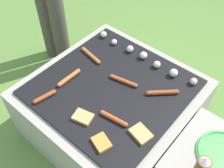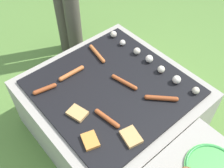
{
  "view_description": "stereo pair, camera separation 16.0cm",
  "coord_description": "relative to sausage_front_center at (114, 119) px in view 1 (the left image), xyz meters",
  "views": [
    {
      "loc": [
        0.7,
        -0.82,
        1.65
      ],
      "look_at": [
        0.0,
        0.0,
        0.47
      ],
      "focal_mm": 42.0,
      "sensor_mm": 36.0,
      "label": 1
    },
    {
      "loc": [
        0.81,
        -0.7,
        1.65
      ],
      "look_at": [
        0.0,
        0.0,
        0.47
      ],
      "focal_mm": 42.0,
      "sensor_mm": 36.0,
      "label": 2
    }
  ],
  "objects": [
    {
      "name": "ground_plane",
      "position": [
        -0.17,
        0.18,
        -0.46
      ],
      "size": [
        14.0,
        14.0,
        0.0
      ],
      "primitive_type": "plane",
      "color": "#567F38"
    },
    {
      "name": "grill",
      "position": [
        -0.17,
        0.18,
        -0.24
      ],
      "size": [
        0.97,
        0.97,
        0.45
      ],
      "color": "#9E998E",
      "rests_on": "ground_plane"
    },
    {
      "name": "sausage_front_left",
      "position": [
        0.1,
        0.33,
        0.0
      ],
      "size": [
        0.15,
        0.15,
        0.03
      ],
      "color": "#93421E",
      "rests_on": "grill"
    },
    {
      "name": "sausage_mid_left",
      "position": [
        -0.14,
        0.26,
        -0.0
      ],
      "size": [
        0.19,
        0.06,
        0.03
      ],
      "color": "#A34C23",
      "rests_on": "grill"
    },
    {
      "name": "sausage_mid_right",
      "position": [
        -0.46,
        0.29,
        -0.0
      ],
      "size": [
        0.2,
        0.06,
        0.03
      ],
      "color": "#B7602D",
      "rests_on": "grill"
    },
    {
      "name": "sausage_front_right",
      "position": [
        -0.41,
        0.05,
        0.0
      ],
      "size": [
        0.03,
        0.19,
        0.03
      ],
      "color": "#B7602D",
      "rests_on": "grill"
    },
    {
      "name": "sausage_front_center",
      "position": [
        0.0,
        0.0,
        0.0
      ],
      "size": [
        0.18,
        0.05,
        0.03
      ],
      "color": "#A34C23",
      "rests_on": "grill"
    },
    {
      "name": "sausage_back_left",
      "position": [
        -0.41,
        -0.15,
        0.0
      ],
      "size": [
        0.05,
        0.15,
        0.03
      ],
      "color": "#93421E",
      "rests_on": "grill"
    },
    {
      "name": "bread_slice_center",
      "position": [
        0.17,
        0.02,
        -0.0
      ],
      "size": [
        0.13,
        0.11,
        0.02
      ],
      "color": "tan",
      "rests_on": "grill"
    },
    {
      "name": "bread_slice_left",
      "position": [
        -0.14,
        -0.1,
        -0.0
      ],
      "size": [
        0.12,
        0.1,
        0.02
      ],
      "color": "tan",
      "rests_on": "grill"
    },
    {
      "name": "bread_slice_right",
      "position": [
        0.05,
        -0.15,
        -0.0
      ],
      "size": [
        0.12,
        0.1,
        0.02
      ],
      "color": "#D18438",
      "rests_on": "grill"
    },
    {
      "name": "mushroom_row",
      "position": [
        -0.16,
        0.51,
        0.01
      ],
      "size": [
        0.78,
        0.07,
        0.05
      ],
      "color": "beige",
      "rests_on": "grill"
    },
    {
      "name": "plate_colorful",
      "position": [
        0.55,
        0.2,
        -0.0
      ],
      "size": [
        0.27,
        0.27,
        0.02
      ],
      "color": "#4CB24C",
      "rests_on": "side_ledge"
    },
    {
      "name": "condiment_bottle",
      "position": [
        0.5,
        0.02,
        0.07
      ],
      "size": [
        0.06,
        0.06,
        0.18
      ],
      "color": "brown",
      "rests_on": "side_ledge"
    }
  ]
}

